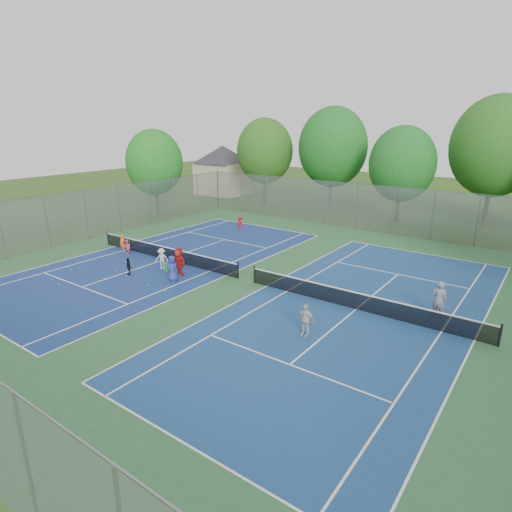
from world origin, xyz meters
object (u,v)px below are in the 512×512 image
at_px(net_left, 165,253).
at_px(instructor, 439,300).
at_px(ball_hopper, 167,267).
at_px(net_right, 357,301).
at_px(ball_crate, 180,262).

distance_m(net_left, instructor, 17.61).
distance_m(net_left, ball_hopper, 2.62).
bearing_deg(net_right, instructor, 21.80).
distance_m(net_right, ball_hopper, 12.10).
relative_size(ball_hopper, instructor, 0.33).
xyz_separation_m(ball_crate, ball_hopper, (0.47, -1.59, 0.17)).
relative_size(net_left, net_right, 1.00).
xyz_separation_m(net_right, ball_crate, (-12.46, -0.08, -0.31)).
xyz_separation_m(net_right, instructor, (3.54, 1.42, 0.49)).
distance_m(ball_crate, ball_hopper, 1.66).
relative_size(net_right, instructor, 6.83).
bearing_deg(ball_hopper, ball_crate, 106.66).
bearing_deg(ball_crate, net_right, 0.35).
distance_m(net_right, instructor, 3.85).
distance_m(ball_crate, instructor, 16.09).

